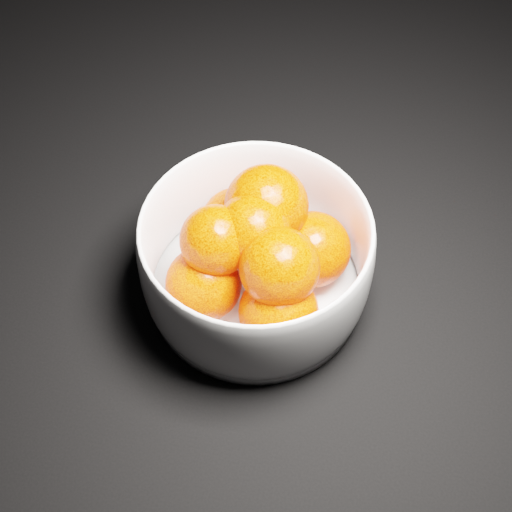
# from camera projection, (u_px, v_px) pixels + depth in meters

# --- Properties ---
(ground) EXTENTS (3.00, 3.00, 0.00)m
(ground) POSITION_uv_depth(u_px,v_px,m) (83.00, 97.00, 0.81)
(ground) COLOR black
(ground) RESTS_ON ground
(bowl) EXTENTS (0.20, 0.20, 0.10)m
(bowl) POSITION_uv_depth(u_px,v_px,m) (256.00, 259.00, 0.61)
(bowl) COLOR white
(bowl) RESTS_ON ground
(orange_pile) EXTENTS (0.15, 0.15, 0.11)m
(orange_pile) POSITION_uv_depth(u_px,v_px,m) (258.00, 250.00, 0.60)
(orange_pile) COLOR #FF3A05
(orange_pile) RESTS_ON bowl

